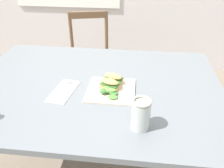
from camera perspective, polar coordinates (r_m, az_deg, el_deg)
ground_plane at (r=1.82m, az=-4.10°, el=-19.52°), size 8.12×8.12×0.00m
dining_table at (r=1.34m, az=-4.35°, el=-3.90°), size 1.41×1.01×0.74m
chair_wooden_far at (r=2.25m, az=-5.27°, el=6.00°), size 0.48×0.48×0.87m
plate_lunch at (r=1.22m, az=-0.22°, el=-1.57°), size 0.25×0.25×0.01m
sandwich_half_front at (r=1.21m, az=-0.56°, el=0.02°), size 0.11×0.09×0.06m
sandwich_half_back at (r=1.26m, az=0.30°, el=1.34°), size 0.11×0.09×0.06m
salad_mixed_greens at (r=1.18m, az=-0.81°, el=-1.68°), size 0.10×0.11×0.03m
napkin_folded at (r=1.24m, az=-11.79°, el=-1.70°), size 0.13×0.23×0.00m
fork_on_napkin at (r=1.26m, az=-11.45°, el=-1.16°), size 0.05×0.19×0.00m
mason_jar_iced_tea at (r=0.97m, az=7.07°, el=-7.68°), size 0.08×0.08×0.14m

